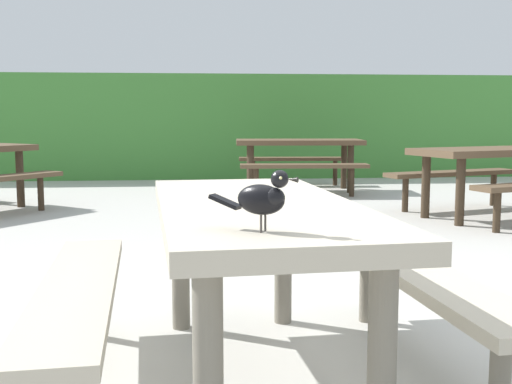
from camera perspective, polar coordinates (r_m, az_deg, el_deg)
ground_plane at (r=2.81m, az=7.66°, el=-15.85°), size 60.00×60.00×0.00m
hedge_wall at (r=11.49m, az=-2.50°, el=5.88°), size 28.00×1.28×1.78m
picnic_table_foreground at (r=2.57m, az=0.02°, el=-4.92°), size 1.81×1.85×0.74m
bird_grackle at (r=1.86m, az=0.73°, el=-0.48°), size 0.25×0.18×0.18m
picnic_table_mid_left at (r=9.22m, az=3.86°, el=3.55°), size 1.84×1.78×0.74m
picnic_table_far_centre at (r=7.23m, az=20.67°, el=2.23°), size 2.14×2.12×0.74m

